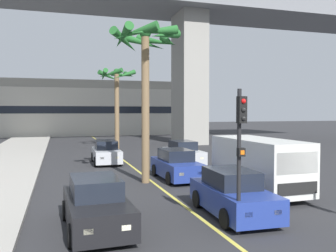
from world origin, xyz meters
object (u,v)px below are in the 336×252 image
car_queue_third (183,153)px  car_queue_second (106,153)px  traffic_light_median_near (240,141)px  car_queue_fourth (176,165)px  car_queue_fifth (232,194)px  car_queue_front (96,205)px  palm_tree_near_median (146,54)px  palm_tree_mid_median (117,86)px  delivery_van (259,164)px

car_queue_third → car_queue_second: bearing=159.4°
car_queue_second → traffic_light_median_near: (1.86, -15.48, 1.99)m
car_queue_fourth → car_queue_fifth: size_ratio=0.99×
car_queue_front → car_queue_fifth: size_ratio=1.00×
car_queue_fourth → car_queue_fifth: same height
palm_tree_near_median → palm_tree_mid_median: 15.95m
palm_tree_near_median → car_queue_third: bearing=54.7°
car_queue_front → car_queue_second: same height
palm_tree_mid_median → car_queue_fifth: bearing=-88.7°
traffic_light_median_near → car_queue_fourth: bearing=83.8°
palm_tree_near_median → traffic_light_median_near: bearing=-84.4°
car_queue_second → car_queue_fourth: (2.79, -6.85, 0.00)m
delivery_van → palm_tree_mid_median: 20.30m
car_queue_front → delivery_van: size_ratio=0.79×
car_queue_fifth → palm_tree_mid_median: (-0.49, 22.21, 5.18)m
car_queue_second → palm_tree_near_median: 9.31m
car_queue_second → car_queue_fifth: size_ratio=1.00×
car_queue_fourth → palm_tree_mid_median: 16.29m
car_queue_second → delivery_van: size_ratio=0.78×
car_queue_front → traffic_light_median_near: (3.89, -1.74, 1.99)m
delivery_van → palm_tree_near_median: palm_tree_near_median is taller
car_queue_third → palm_tree_near_median: palm_tree_near_median is taller
car_queue_third → traffic_light_median_near: traffic_light_median_near is taller
car_queue_fourth → delivery_van: (2.40, -4.10, 0.57)m
car_queue_front → car_queue_third: 13.78m
car_queue_third → car_queue_fourth: size_ratio=1.00×
car_queue_third → palm_tree_mid_median: bearing=105.3°
traffic_light_median_near → palm_tree_near_median: size_ratio=0.54×
car_queue_second → car_queue_third: size_ratio=1.00×
delivery_van → palm_tree_near_median: size_ratio=0.68×
car_queue_front → car_queue_second: (2.03, 13.74, 0.00)m
car_queue_third → car_queue_fifth: size_ratio=0.99×
palm_tree_near_median → palm_tree_mid_median: palm_tree_near_median is taller
traffic_light_median_near → delivery_van: bearing=53.6°
delivery_van → palm_tree_mid_median: palm_tree_mid_median is taller
car_queue_second → car_queue_fourth: same height
car_queue_third → palm_tree_mid_median: size_ratio=0.55×
traffic_light_median_near → palm_tree_near_median: palm_tree_near_median is taller
car_queue_second → delivery_van: delivery_van is taller
car_queue_second → palm_tree_mid_median: (2.08, 8.58, 5.18)m
car_queue_second → car_queue_front: bearing=-98.4°
car_queue_front → car_queue_third: (6.97, 11.89, 0.00)m
car_queue_front → car_queue_fifth: (4.60, 0.11, 0.00)m
car_queue_third → car_queue_fourth: same height
delivery_van → palm_tree_near_median: (-4.14, 3.62, 5.08)m
car_queue_third → car_queue_fourth: 5.44m
traffic_light_median_near → palm_tree_mid_median: palm_tree_mid_median is taller
car_queue_fourth → car_queue_fifth: bearing=-91.9°
car_queue_front → car_queue_third: size_ratio=1.01×
car_queue_fifth → palm_tree_mid_median: bearing=91.3°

